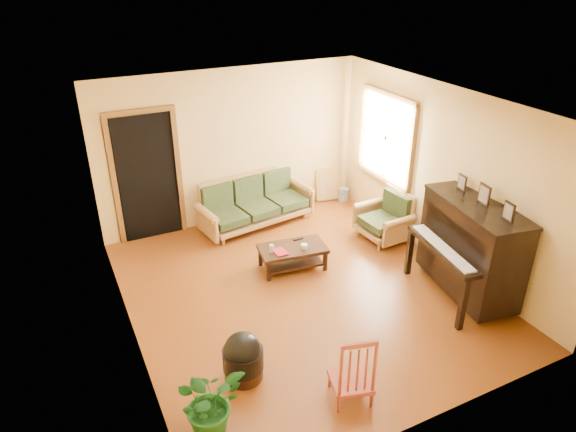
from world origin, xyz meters
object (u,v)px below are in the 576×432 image
sofa (256,202)px  piano (470,250)px  coffee_table (292,257)px  potted_plant (210,402)px  footstool (243,361)px  armchair (383,217)px  red_chair (352,365)px  ceramic_crock (343,194)px

sofa → piano: bearing=-69.1°
coffee_table → potted_plant: size_ratio=1.35×
potted_plant → sofa: bearing=60.9°
footstool → potted_plant: (-0.54, -0.52, 0.15)m
sofa → armchair: size_ratio=2.44×
red_chair → piano: bearing=35.5°
sofa → red_chair: (-0.65, -3.99, 0.01)m
sofa → piano: piano is taller
footstool → potted_plant: size_ratio=0.62×
armchair → ceramic_crock: 1.59m
piano → potted_plant: size_ratio=2.12×
armchair → ceramic_crock: (0.23, 1.55, -0.28)m
armchair → footstool: bearing=-153.7°
footstool → ceramic_crock: (3.39, 3.43, -0.09)m
armchair → sofa: bearing=136.1°
piano → potted_plant: (-3.83, -0.66, -0.31)m
footstool → piano: bearing=2.4°
footstool → potted_plant: 0.76m
coffee_table → red_chair: 2.57m
sofa → armchair: (1.63, -1.35, -0.02)m
ceramic_crock → footstool: bearing=-134.7°
sofa → piano: size_ratio=1.28×
coffee_table → ceramic_crock: coffee_table is taller
sofa → armchair: 2.12m
armchair → ceramic_crock: armchair is taller
footstool → ceramic_crock: size_ratio=1.88×
sofa → ceramic_crock: size_ratio=8.20×
coffee_table → sofa: bearing=87.3°
armchair → potted_plant: bearing=-151.5°
armchair → potted_plant: size_ratio=1.12×
footstool → ceramic_crock: footstool is taller
armchair → footstool: 3.69m
armchair → ceramic_crock: bearing=77.5°
sofa → potted_plant: size_ratio=2.73×
sofa → piano: 3.56m
sofa → potted_plant: (-2.08, -3.74, -0.06)m
piano → sofa: bearing=128.7°
red_chair → potted_plant: bearing=-174.6°
piano → red_chair: (-2.40, -0.90, -0.24)m
armchair → piano: (0.12, -1.74, 0.27)m
piano → footstool: (-3.29, -0.14, -0.46)m
sofa → coffee_table: bearing=-101.3°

